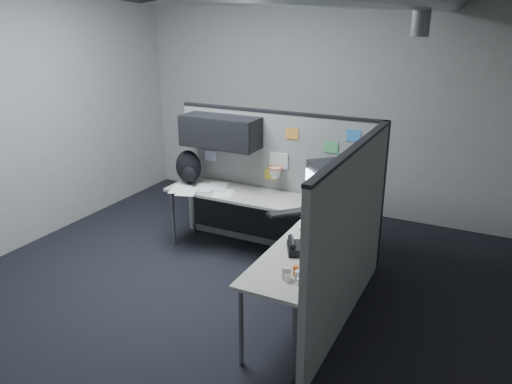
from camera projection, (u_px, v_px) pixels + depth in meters
The scene contains 12 objects.
room at pixel (285, 86), 3.92m from camera, with size 5.62×5.62×3.22m.
partition_back at pixel (261, 166), 5.67m from camera, with size 2.44×0.42×1.63m.
partition_right at pixel (350, 236), 4.30m from camera, with size 0.07×2.23×1.63m.
desk at pixel (273, 219), 5.18m from camera, with size 2.31×2.11×0.73m.
monitor at pixel (335, 188), 4.94m from camera, with size 0.65×0.65×0.52m.
keyboard at pixel (287, 213), 4.98m from camera, with size 0.39×0.40×0.04m.
mouse at pixel (312, 230), 4.61m from camera, with size 0.25×0.25×0.04m.
phone at pixel (300, 247), 4.20m from camera, with size 0.30×0.31×0.11m.
bottles at pixel (295, 275), 3.76m from camera, with size 0.14×0.16×0.08m.
cup at pixel (286, 273), 3.77m from camera, with size 0.07×0.07×0.10m, color #BBB6A5.
papers at pixel (203, 190), 5.68m from camera, with size 0.80×0.68×0.02m.
backpack at pixel (189, 167), 5.86m from camera, with size 0.38×0.34×0.39m.
Camera 1 is at (2.13, -3.65, 2.63)m, focal length 35.00 mm.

